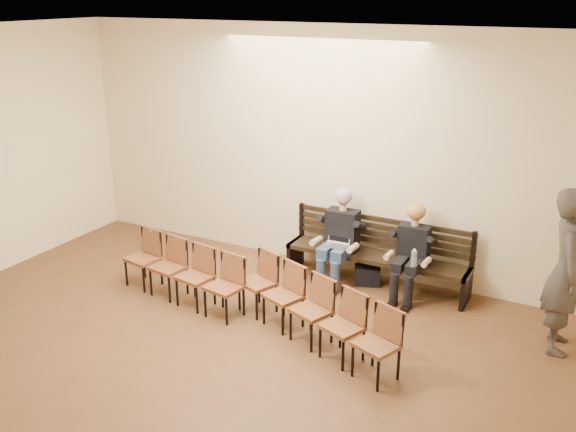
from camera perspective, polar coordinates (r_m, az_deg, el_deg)
name	(u,v)px	position (r m, az deg, el deg)	size (l,w,h in m)	color
room_walls	(109,163)	(5.64, -15.59, 4.57)	(8.02, 10.01, 3.51)	beige
bench	(376,270)	(9.06, 7.79, -4.77)	(2.60, 0.90, 0.45)	black
seated_man	(339,237)	(8.96, 4.60, -1.90)	(0.55, 0.76, 1.33)	black
seated_woman	(411,256)	(8.67, 10.87, -3.49)	(0.51, 0.70, 1.18)	black
laptop	(335,247)	(8.86, 4.22, -2.80)	(0.32, 0.26, 0.24)	silver
water_bottle	(413,267)	(8.38, 11.08, -4.45)	(0.07, 0.07, 0.24)	silver
bag	(367,275)	(9.11, 7.06, -5.25)	(0.36, 0.24, 0.26)	black
passerby	(569,259)	(7.74, 23.69, -3.53)	(0.81, 0.53, 2.22)	#39342F
chair_row_front	(181,272)	(8.60, -9.46, -4.97)	(1.93, 0.43, 0.79)	brown
chair_row_back	(311,311)	(7.53, 2.08, -8.45)	(2.42, 0.43, 0.79)	brown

